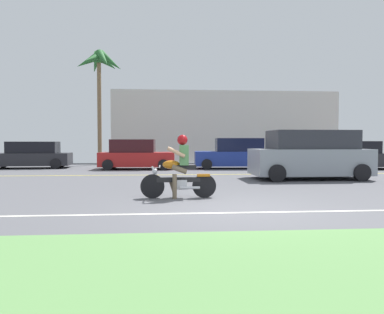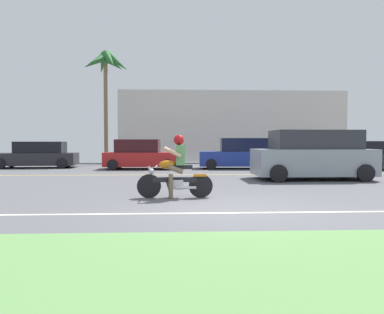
{
  "view_description": "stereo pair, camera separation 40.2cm",
  "coord_description": "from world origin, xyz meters",
  "px_view_note": "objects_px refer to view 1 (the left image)",
  "views": [
    {
      "loc": [
        -1.56,
        -7.75,
        1.44
      ],
      "look_at": [
        -0.58,
        4.45,
        0.95
      ],
      "focal_mm": 34.34,
      "sensor_mm": 36.0,
      "label": 1
    },
    {
      "loc": [
        -1.16,
        -7.78,
        1.44
      ],
      "look_at": [
        -0.58,
        4.45,
        0.95
      ],
      "focal_mm": 34.34,
      "sensor_mm": 36.0,
      "label": 2
    }
  ],
  "objects_px": {
    "suv_nearby": "(310,155)",
    "parked_car_3": "(355,156)",
    "parked_car_0": "(30,156)",
    "palm_tree_0": "(100,67)",
    "motorcyclist": "(179,171)",
    "parked_car_1": "(136,155)",
    "parked_car_2": "(236,154)"
  },
  "relations": [
    {
      "from": "suv_nearby",
      "to": "parked_car_3",
      "type": "distance_m",
      "value": 6.71
    },
    {
      "from": "parked_car_0",
      "to": "parked_car_3",
      "type": "height_order",
      "value": "parked_car_3"
    },
    {
      "from": "parked_car_3",
      "to": "palm_tree_0",
      "type": "bearing_deg",
      "value": 160.66
    },
    {
      "from": "motorcyclist",
      "to": "parked_car_1",
      "type": "relative_size",
      "value": 0.48
    },
    {
      "from": "parked_car_1",
      "to": "palm_tree_0",
      "type": "bearing_deg",
      "value": 122.74
    },
    {
      "from": "suv_nearby",
      "to": "parked_car_2",
      "type": "distance_m",
      "value": 6.22
    },
    {
      "from": "motorcyclist",
      "to": "parked_car_0",
      "type": "height_order",
      "value": "motorcyclist"
    },
    {
      "from": "parked_car_1",
      "to": "parked_car_2",
      "type": "bearing_deg",
      "value": 0.02
    },
    {
      "from": "parked_car_2",
      "to": "suv_nearby",
      "type": "bearing_deg",
      "value": -73.59
    },
    {
      "from": "parked_car_1",
      "to": "palm_tree_0",
      "type": "height_order",
      "value": "palm_tree_0"
    },
    {
      "from": "motorcyclist",
      "to": "parked_car_0",
      "type": "xyz_separation_m",
      "value": [
        -7.78,
        11.63,
        0.0
      ]
    },
    {
      "from": "parked_car_2",
      "to": "parked_car_1",
      "type": "bearing_deg",
      "value": -179.98
    },
    {
      "from": "suv_nearby",
      "to": "parked_car_3",
      "type": "relative_size",
      "value": 1.05
    },
    {
      "from": "parked_car_0",
      "to": "parked_car_2",
      "type": "relative_size",
      "value": 1.03
    },
    {
      "from": "parked_car_2",
      "to": "palm_tree_0",
      "type": "height_order",
      "value": "palm_tree_0"
    },
    {
      "from": "motorcyclist",
      "to": "parked_car_3",
      "type": "distance_m",
      "value": 13.67
    },
    {
      "from": "parked_car_2",
      "to": "parked_car_3",
      "type": "xyz_separation_m",
      "value": [
        6.29,
        -1.02,
        -0.07
      ]
    },
    {
      "from": "palm_tree_0",
      "to": "parked_car_1",
      "type": "bearing_deg",
      "value": -57.26
    },
    {
      "from": "motorcyclist",
      "to": "parked_car_2",
      "type": "xyz_separation_m",
      "value": [
        3.58,
        10.49,
        0.08
      ]
    },
    {
      "from": "parked_car_1",
      "to": "parked_car_2",
      "type": "relative_size",
      "value": 0.92
    },
    {
      "from": "suv_nearby",
      "to": "parked_car_1",
      "type": "height_order",
      "value": "suv_nearby"
    },
    {
      "from": "motorcyclist",
      "to": "parked_car_0",
      "type": "distance_m",
      "value": 14.0
    },
    {
      "from": "parked_car_0",
      "to": "parked_car_1",
      "type": "xyz_separation_m",
      "value": [
        5.94,
        -1.15,
        0.05
      ]
    },
    {
      "from": "parked_car_0",
      "to": "parked_car_3",
      "type": "bearing_deg",
      "value": -7.01
    },
    {
      "from": "motorcyclist",
      "to": "parked_car_1",
      "type": "xyz_separation_m",
      "value": [
        -1.84,
        10.48,
        0.05
      ]
    },
    {
      "from": "parked_car_1",
      "to": "parked_car_3",
      "type": "relative_size",
      "value": 0.91
    },
    {
      "from": "suv_nearby",
      "to": "parked_car_3",
      "type": "bearing_deg",
      "value": 47.53
    },
    {
      "from": "parked_car_3",
      "to": "palm_tree_0",
      "type": "xyz_separation_m",
      "value": [
        -14.27,
        5.01,
        5.54
      ]
    },
    {
      "from": "suv_nearby",
      "to": "parked_car_2",
      "type": "relative_size",
      "value": 1.05
    },
    {
      "from": "parked_car_2",
      "to": "parked_car_3",
      "type": "height_order",
      "value": "parked_car_2"
    },
    {
      "from": "parked_car_2",
      "to": "palm_tree_0",
      "type": "distance_m",
      "value": 10.47
    },
    {
      "from": "palm_tree_0",
      "to": "parked_car_0",
      "type": "bearing_deg",
      "value": -139.98
    }
  ]
}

